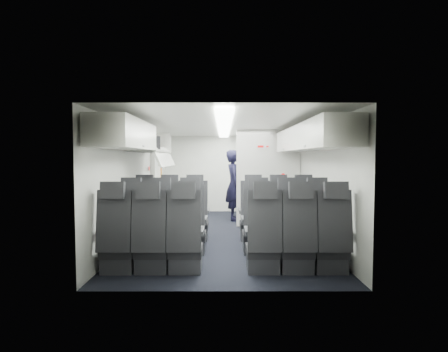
{
  "coord_description": "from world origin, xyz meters",
  "views": [
    {
      "loc": [
        -0.01,
        -6.93,
        1.53
      ],
      "look_at": [
        0.0,
        0.4,
        1.15
      ],
      "focal_mm": 28.0,
      "sensor_mm": 36.0,
      "label": 1
    }
  ],
  "objects_px": {
    "galley_unit": "(258,179)",
    "boarding_door": "(157,182)",
    "seat_row_rear": "(224,243)",
    "flight_attendant": "(234,185)",
    "seat_row_front": "(224,219)",
    "seat_row_mid": "(224,229)",
    "carry_on_bag": "(147,143)"
  },
  "relations": [
    {
      "from": "galley_unit",
      "to": "boarding_door",
      "type": "xyz_separation_m",
      "value": [
        -2.59,
        -1.17,
        0.0
      ]
    },
    {
      "from": "flight_attendant",
      "to": "galley_unit",
      "type": "bearing_deg",
      "value": -35.8
    },
    {
      "from": "flight_attendant",
      "to": "seat_row_rear",
      "type": "bearing_deg",
      "value": 172.74
    },
    {
      "from": "seat_row_mid",
      "to": "boarding_door",
      "type": "bearing_deg",
      "value": 118.77
    },
    {
      "from": "seat_row_front",
      "to": "boarding_door",
      "type": "relative_size",
      "value": 1.79
    },
    {
      "from": "seat_row_mid",
      "to": "seat_row_front",
      "type": "bearing_deg",
      "value": 90.0
    },
    {
      "from": "seat_row_rear",
      "to": "boarding_door",
      "type": "xyz_separation_m",
      "value": [
        -1.64,
        3.89,
        0.55
      ]
    },
    {
      "from": "seat_row_mid",
      "to": "carry_on_bag",
      "type": "xyz_separation_m",
      "value": [
        -1.4,
        0.83,
        1.4
      ]
    },
    {
      "from": "seat_row_rear",
      "to": "seat_row_front",
      "type": "bearing_deg",
      "value": 90.0
    },
    {
      "from": "seat_row_mid",
      "to": "galley_unit",
      "type": "distance_m",
      "value": 4.3
    },
    {
      "from": "seat_row_mid",
      "to": "seat_row_rear",
      "type": "xyz_separation_m",
      "value": [
        0.0,
        -0.9,
        0.0
      ]
    },
    {
      "from": "seat_row_mid",
      "to": "seat_row_rear",
      "type": "relative_size",
      "value": 1.0
    },
    {
      "from": "seat_row_rear",
      "to": "carry_on_bag",
      "type": "bearing_deg",
      "value": 128.82
    },
    {
      "from": "galley_unit",
      "to": "flight_attendant",
      "type": "distance_m",
      "value": 1.32
    },
    {
      "from": "seat_row_mid",
      "to": "flight_attendant",
      "type": "distance_m",
      "value": 3.08
    },
    {
      "from": "seat_row_mid",
      "to": "flight_attendant",
      "type": "relative_size",
      "value": 1.93
    },
    {
      "from": "galley_unit",
      "to": "boarding_door",
      "type": "distance_m",
      "value": 2.84
    },
    {
      "from": "galley_unit",
      "to": "carry_on_bag",
      "type": "height_order",
      "value": "carry_on_bag"
    },
    {
      "from": "boarding_door",
      "to": "flight_attendant",
      "type": "xyz_separation_m",
      "value": [
        1.89,
        0.05,
        -0.09
      ]
    },
    {
      "from": "seat_row_front",
      "to": "galley_unit",
      "type": "height_order",
      "value": "galley_unit"
    },
    {
      "from": "galley_unit",
      "to": "boarding_door",
      "type": "bearing_deg",
      "value": -155.72
    },
    {
      "from": "carry_on_bag",
      "to": "galley_unit",
      "type": "bearing_deg",
      "value": 65.64
    },
    {
      "from": "seat_row_front",
      "to": "seat_row_rear",
      "type": "xyz_separation_m",
      "value": [
        0.0,
        -1.8,
        0.0
      ]
    },
    {
      "from": "seat_row_rear",
      "to": "flight_attendant",
      "type": "distance_m",
      "value": 3.97
    },
    {
      "from": "seat_row_mid",
      "to": "boarding_door",
      "type": "height_order",
      "value": "boarding_door"
    },
    {
      "from": "seat_row_rear",
      "to": "seat_row_mid",
      "type": "bearing_deg",
      "value": 90.0
    },
    {
      "from": "seat_row_rear",
      "to": "boarding_door",
      "type": "height_order",
      "value": "boarding_door"
    },
    {
      "from": "flight_attendant",
      "to": "seat_row_mid",
      "type": "bearing_deg",
      "value": 171.67
    },
    {
      "from": "galley_unit",
      "to": "flight_attendant",
      "type": "relative_size",
      "value": 1.1
    },
    {
      "from": "seat_row_front",
      "to": "seat_row_mid",
      "type": "xyz_separation_m",
      "value": [
        0.0,
        -0.9,
        0.0
      ]
    },
    {
      "from": "seat_row_front",
      "to": "seat_row_mid",
      "type": "relative_size",
      "value": 1.0
    },
    {
      "from": "seat_row_rear",
      "to": "galley_unit",
      "type": "height_order",
      "value": "galley_unit"
    }
  ]
}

